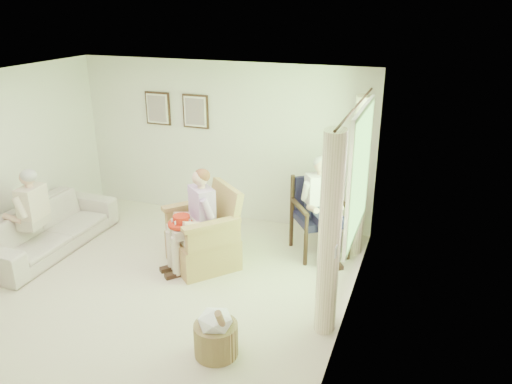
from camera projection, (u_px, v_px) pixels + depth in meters
floor at (137, 298)px, 6.23m from camera, size 5.50×5.50×0.00m
back_wall at (222, 142)px, 8.18m from camera, size 5.00×0.04×2.60m
right_wall at (343, 234)px, 4.97m from camera, size 0.04×5.50×2.60m
ceiling at (116, 89)px, 5.30m from camera, size 5.00×5.50×0.02m
window at (360, 170)px, 5.93m from camera, size 0.13×2.50×1.63m
curtain_left at (330, 236)px, 5.27m from camera, size 0.34×0.34×2.30m
curtain_right at (359, 178)px, 6.99m from camera, size 0.34×0.34×2.30m
framed_print_left at (158, 108)px, 8.33m from camera, size 0.45×0.05×0.55m
framed_print_right at (195, 111)px, 8.11m from camera, size 0.45×0.05×0.55m
wicker_armchair at (204, 240)px, 6.94m from camera, size 0.88×0.87×1.12m
wood_armchair at (322, 212)px, 7.23m from camera, size 0.71×0.67×1.10m
sofa at (48, 228)px, 7.36m from camera, size 2.26×0.88×0.66m
person_wicker at (198, 214)px, 6.64m from camera, size 0.40×0.63×1.39m
person_dark at (320, 200)px, 6.98m from camera, size 0.40×0.62×1.43m
person_sofa at (28, 209)px, 6.95m from camera, size 0.42×0.62×1.30m
red_hat at (182, 222)px, 6.60m from camera, size 0.36×0.36×0.14m
hatbox at (216, 333)px, 5.16m from camera, size 0.56×0.56×0.68m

